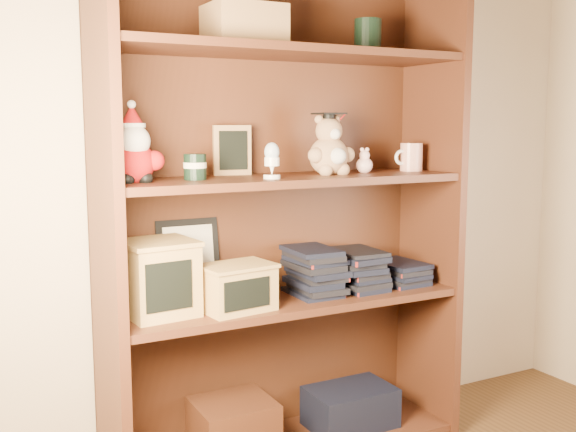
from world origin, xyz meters
name	(u,v)px	position (x,y,z in m)	size (l,w,h in m)	color
bookcase	(280,227)	(0.12, 1.36, 0.78)	(1.20, 0.35, 1.60)	#4B2515
shelf_lower	(288,301)	(0.12, 1.30, 0.54)	(1.14, 0.33, 0.02)	#4B2515
shelf_upper	(288,180)	(0.12, 1.30, 0.94)	(1.14, 0.33, 0.02)	#4B2515
santa_plush	(134,152)	(-0.38, 1.30, 1.04)	(0.17, 0.12, 0.24)	#A50F0F
teachers_tin	(195,167)	(-0.19, 1.30, 0.99)	(0.07, 0.07, 0.08)	black
chalkboard_plaque	(232,151)	(-0.02, 1.42, 1.03)	(0.13, 0.07, 0.16)	#9E7547
egg_cup	(272,159)	(0.03, 1.23, 1.01)	(0.05, 0.05, 0.11)	white
grad_teddy_bear	(330,150)	(0.27, 1.30, 1.03)	(0.17, 0.15, 0.21)	tan
pink_figurine	(364,163)	(0.41, 1.31, 0.98)	(0.06, 0.06, 0.09)	beige
teacher_mug	(411,157)	(0.61, 1.30, 1.00)	(0.11, 0.08, 0.10)	silver
certificate_frame	(189,259)	(-0.17, 1.44, 0.68)	(0.21, 0.05, 0.26)	black
treats_box	(159,277)	(-0.31, 1.30, 0.66)	(0.23, 0.23, 0.22)	tan
pencils_box	(237,287)	(-0.09, 1.24, 0.62)	(0.24, 0.18, 0.14)	tan
book_stack_left	(315,273)	(0.22, 1.30, 0.62)	(0.14, 0.20, 0.14)	black
book_stack_mid	(357,270)	(0.39, 1.30, 0.61)	(0.14, 0.20, 0.13)	black
book_stack_right	(399,271)	(0.57, 1.30, 0.59)	(0.14, 0.20, 0.08)	black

